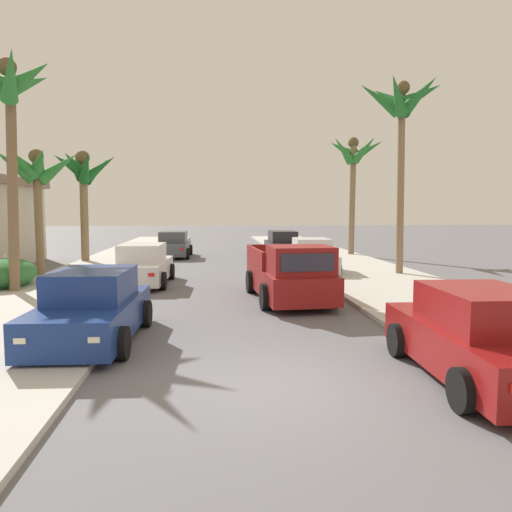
# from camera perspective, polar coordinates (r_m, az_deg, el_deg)

# --- Properties ---
(ground_plane) EXTENTS (160.00, 160.00, 0.00)m
(ground_plane) POSITION_cam_1_polar(r_m,az_deg,el_deg) (8.00, 2.35, -15.10)
(ground_plane) COLOR slate
(sidewalk_left) EXTENTS (5.00, 60.00, 0.12)m
(sidewalk_left) POSITION_cam_1_polar(r_m,az_deg,el_deg) (20.15, -18.50, -2.67)
(sidewalk_left) COLOR beige
(sidewalk_left) RESTS_ON ground
(sidewalk_right) EXTENTS (5.00, 60.00, 0.12)m
(sidewalk_right) POSITION_cam_1_polar(r_m,az_deg,el_deg) (20.70, 13.38, -2.33)
(sidewalk_right) COLOR beige
(sidewalk_right) RESTS_ON ground
(curb_left) EXTENTS (0.16, 60.00, 0.10)m
(curb_left) POSITION_cam_1_polar(r_m,az_deg,el_deg) (19.93, -15.42, -2.70)
(curb_left) COLOR silver
(curb_left) RESTS_ON ground
(curb_right) EXTENTS (0.16, 60.00, 0.10)m
(curb_right) POSITION_cam_1_polar(r_m,az_deg,el_deg) (20.38, 10.45, -2.42)
(curb_right) COLOR silver
(curb_right) RESTS_ON ground
(pickup_truck) EXTENTS (2.44, 5.31, 1.80)m
(pickup_truck) POSITION_cam_1_polar(r_m,az_deg,el_deg) (15.02, 3.98, -2.30)
(pickup_truck) COLOR maroon
(pickup_truck) RESTS_ON ground
(car_left_near) EXTENTS (2.06, 4.28, 1.54)m
(car_left_near) POSITION_cam_1_polar(r_m,az_deg,el_deg) (29.26, 3.17, 1.34)
(car_left_near) COLOR black
(car_left_near) RESTS_ON ground
(car_right_near) EXTENTS (2.15, 4.31, 1.54)m
(car_right_near) POSITION_cam_1_polar(r_m,az_deg,el_deg) (10.93, -18.70, -5.90)
(car_right_near) COLOR navy
(car_right_near) RESTS_ON ground
(car_left_mid) EXTENTS (2.14, 4.31, 1.54)m
(car_left_mid) POSITION_cam_1_polar(r_m,az_deg,el_deg) (18.70, -13.17, -1.13)
(car_left_mid) COLOR silver
(car_left_mid) RESTS_ON ground
(car_right_mid) EXTENTS (2.13, 4.31, 1.54)m
(car_right_mid) POSITION_cam_1_polar(r_m,az_deg,el_deg) (8.90, 24.84, -8.69)
(car_right_mid) COLOR maroon
(car_right_mid) RESTS_ON ground
(car_left_far) EXTENTS (2.18, 4.33, 1.54)m
(car_left_far) POSITION_cam_1_polar(r_m,az_deg,el_deg) (21.79, 6.57, -0.10)
(car_left_far) COLOR silver
(car_left_far) RESTS_ON ground
(car_right_far) EXTENTS (2.11, 4.30, 1.54)m
(car_right_far) POSITION_cam_1_polar(r_m,az_deg,el_deg) (29.24, -9.66, 1.26)
(car_right_far) COLOR #474C56
(car_right_far) RESTS_ON ground
(palm_tree_left_fore) EXTENTS (3.41, 4.01, 5.91)m
(palm_tree_left_fore) POSITION_cam_1_polar(r_m,az_deg,el_deg) (27.35, -19.56, 9.04)
(palm_tree_left_fore) COLOR #846B4C
(palm_tree_left_fore) RESTS_ON ground
(palm_tree_right_fore) EXTENTS (3.56, 3.26, 5.33)m
(palm_tree_right_fore) POSITION_cam_1_polar(r_m,az_deg,el_deg) (21.86, -24.46, 9.12)
(palm_tree_right_fore) COLOR brown
(palm_tree_right_fore) RESTS_ON ground
(palm_tree_left_mid) EXTENTS (3.63, 3.42, 8.22)m
(palm_tree_left_mid) POSITION_cam_1_polar(r_m,az_deg,el_deg) (21.84, 16.83, 15.95)
(palm_tree_left_mid) COLOR #846B4C
(palm_tree_left_mid) RESTS_ON ground
(palm_tree_right_mid) EXTENTS (3.62, 3.73, 7.19)m
(palm_tree_right_mid) POSITION_cam_1_polar(r_m,az_deg,el_deg) (30.17, 11.47, 11.06)
(palm_tree_right_mid) COLOR #846B4C
(palm_tree_right_mid) RESTS_ON ground
(palm_tree_left_back) EXTENTS (3.04, 3.72, 7.80)m
(palm_tree_left_back) POSITION_cam_1_polar(r_m,az_deg,el_deg) (18.51, -27.04, 16.27)
(palm_tree_left_back) COLOR brown
(palm_tree_left_back) RESTS_ON ground
(hedge_bush) EXTENTS (1.80, 2.80, 1.10)m
(hedge_bush) POSITION_cam_1_polar(r_m,az_deg,el_deg) (19.33, -27.22, -1.86)
(hedge_bush) COLOR #2D6B33
(hedge_bush) RESTS_ON ground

